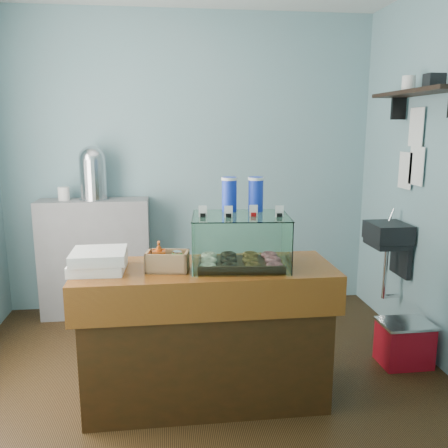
{
  "coord_description": "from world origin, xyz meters",
  "views": [
    {
      "loc": [
        -0.23,
        -3.07,
        1.75
      ],
      "look_at": [
        0.13,
        -0.15,
        1.15
      ],
      "focal_mm": 38.0,
      "sensor_mm": 36.0,
      "label": 1
    }
  ],
  "objects": [
    {
      "name": "ground",
      "position": [
        0.0,
        0.0,
        0.0
      ],
      "size": [
        3.5,
        3.5,
        0.0
      ],
      "primitive_type": "plane",
      "color": "black",
      "rests_on": "ground"
    },
    {
      "name": "condiment_crate",
      "position": [
        -0.24,
        -0.31,
        0.97
      ],
      "size": [
        0.27,
        0.19,
        0.18
      ],
      "rotation": [
        0.0,
        0.0,
        -0.17
      ],
      "color": "tan",
      "rests_on": "counter"
    },
    {
      "name": "back_shelf",
      "position": [
        -0.9,
        1.32,
        0.55
      ],
      "size": [
        1.0,
        0.32,
        1.1
      ],
      "primitive_type": "cube",
      "color": "gray",
      "rests_on": "ground"
    },
    {
      "name": "counter",
      "position": [
        0.0,
        -0.25,
        0.46
      ],
      "size": [
        1.6,
        0.6,
        0.9
      ],
      "color": "#40200C",
      "rests_on": "ground"
    },
    {
      "name": "room_shell",
      "position": [
        0.03,
        0.01,
        1.71
      ],
      "size": [
        3.54,
        3.04,
        2.82
      ],
      "color": "#73A0A8",
      "rests_on": "ground"
    },
    {
      "name": "coffee_urn",
      "position": [
        -0.88,
        1.32,
        1.36
      ],
      "size": [
        0.27,
        0.27,
        0.49
      ],
      "color": "silver",
      "rests_on": "back_shelf"
    },
    {
      "name": "red_cooler",
      "position": [
        1.51,
        0.03,
        0.17
      ],
      "size": [
        0.38,
        0.29,
        0.33
      ],
      "rotation": [
        0.0,
        0.0,
        0.01
      ],
      "color": "#B60E1D",
      "rests_on": "ground"
    },
    {
      "name": "display_case",
      "position": [
        0.23,
        -0.23,
        1.08
      ],
      "size": [
        0.63,
        0.49,
        0.54
      ],
      "rotation": [
        0.0,
        0.0,
        -0.09
      ],
      "color": "#32180F",
      "rests_on": "counter"
    },
    {
      "name": "pastry_boxes",
      "position": [
        -0.65,
        -0.26,
        0.96
      ],
      "size": [
        0.34,
        0.34,
        0.13
      ],
      "rotation": [
        0.0,
        0.0,
        -0.03
      ],
      "color": "white",
      "rests_on": "counter"
    }
  ]
}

